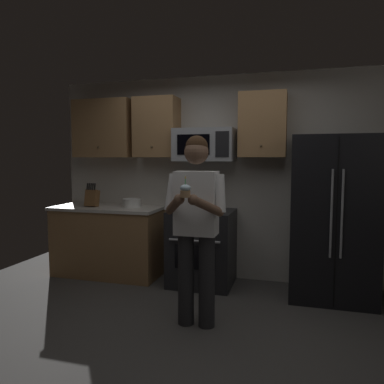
# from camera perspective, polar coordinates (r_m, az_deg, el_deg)

# --- Properties ---
(ground_plane) EXTENTS (6.00, 6.00, 0.00)m
(ground_plane) POSITION_cam_1_polar(r_m,az_deg,el_deg) (3.50, -1.85, -21.16)
(ground_plane) COLOR #474442
(wall_back) EXTENTS (4.40, 0.10, 2.60)m
(wall_back) POSITION_cam_1_polar(r_m,az_deg,el_deg) (4.84, 4.45, 2.16)
(wall_back) COLOR beige
(wall_back) RESTS_ON ground
(oven_range) EXTENTS (0.76, 0.70, 0.93)m
(oven_range) POSITION_cam_1_polar(r_m,az_deg,el_deg) (4.62, 1.55, -8.50)
(oven_range) COLOR black
(oven_range) RESTS_ON ground
(microwave) EXTENTS (0.74, 0.41, 0.40)m
(microwave) POSITION_cam_1_polar(r_m,az_deg,el_deg) (4.61, 1.96, 7.24)
(microwave) COLOR #9EA0A5
(refrigerator) EXTENTS (0.90, 0.75, 1.80)m
(refrigerator) POSITION_cam_1_polar(r_m,az_deg,el_deg) (4.37, 20.87, -3.76)
(refrigerator) COLOR black
(refrigerator) RESTS_ON ground
(cabinet_row_upper) EXTENTS (2.78, 0.36, 0.76)m
(cabinet_row_upper) POSITION_cam_1_polar(r_m,az_deg,el_deg) (4.84, -4.60, 9.86)
(cabinet_row_upper) COLOR #9E7247
(counter_left) EXTENTS (1.44, 0.66, 0.92)m
(counter_left) POSITION_cam_1_polar(r_m,az_deg,el_deg) (5.11, -12.77, -7.29)
(counter_left) COLOR #9E7247
(counter_left) RESTS_ON ground
(knife_block) EXTENTS (0.16, 0.15, 0.32)m
(knife_block) POSITION_cam_1_polar(r_m,az_deg,el_deg) (5.07, -15.12, -0.87)
(knife_block) COLOR brown
(knife_block) RESTS_ON counter_left
(bowl_large_white) EXTENTS (0.24, 0.24, 0.11)m
(bowl_large_white) POSITION_cam_1_polar(r_m,az_deg,el_deg) (4.89, -9.24, -1.64)
(bowl_large_white) COLOR white
(bowl_large_white) RESTS_ON counter_left
(person) EXTENTS (0.60, 0.48, 1.76)m
(person) POSITION_cam_1_polar(r_m,az_deg,el_deg) (3.38, 0.62, -4.34)
(person) COLOR #262628
(person) RESTS_ON ground
(cupcake) EXTENTS (0.09, 0.09, 0.17)m
(cupcake) POSITION_cam_1_polar(r_m,az_deg,el_deg) (3.03, -1.02, 0.20)
(cupcake) COLOR #A87F56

